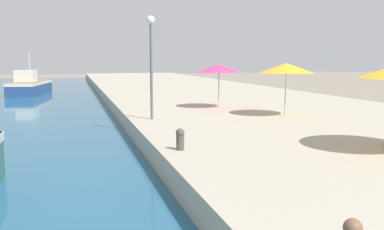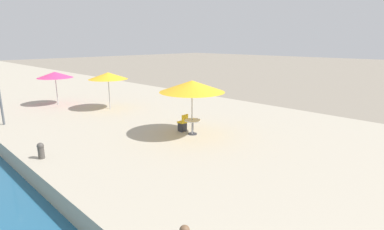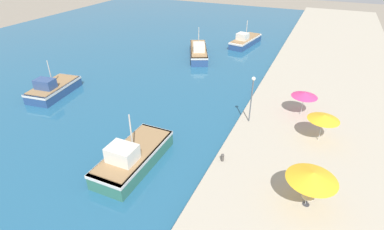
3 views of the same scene
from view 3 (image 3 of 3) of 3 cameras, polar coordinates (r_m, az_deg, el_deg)
The scene contains 13 objects.
water_basin at distance 55.80m, azimuth -15.08°, elevation 12.91°, with size 56.00×90.00×0.04m.
quay_promenade at distance 44.15m, azimuth 25.28°, elevation 7.02°, with size 16.00×90.00×0.79m.
fishing_boat_near at distance 24.29m, azimuth -11.19°, elevation -7.74°, with size 3.09×7.65×4.65m.
fishing_boat_mid at distance 38.47m, azimuth -24.93°, elevation 4.64°, with size 3.91×6.83×4.15m.
fishing_boat_far at distance 47.28m, azimuth 1.27°, elevation 12.04°, with size 6.11×9.41×4.54m.
fishing_boat_distant at distance 53.89m, azimuth 10.12°, elevation 13.80°, with size 3.79×8.53×4.14m.
cafe_umbrella_pink at distance 20.09m, azimuth 21.97°, elevation -10.74°, with size 3.17×3.17×2.70m.
cafe_umbrella_white at distance 27.04m, azimuth 23.84°, elevation -0.42°, with size 2.60×2.60×2.49m.
cafe_umbrella_striped at distance 30.66m, azimuth 20.68°, elevation 3.67°, with size 2.47×2.47×2.39m.
cafe_table at distance 21.33m, azimuth 21.13°, elevation -14.62°, with size 0.80×0.80×0.74m.
cafe_chair_left at distance 22.00m, azimuth 21.24°, elevation -13.76°, with size 0.41×0.44×0.91m.
mooring_bollard at distance 23.59m, azimuth 5.84°, elevation -7.98°, with size 0.26×0.26×0.65m.
lamppost at distance 27.62m, azimuth 11.38°, elevation 4.34°, with size 0.36×0.36×4.56m.
Camera 3 is at (6.01, -4.38, 15.66)m, focal length 28.00 mm.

